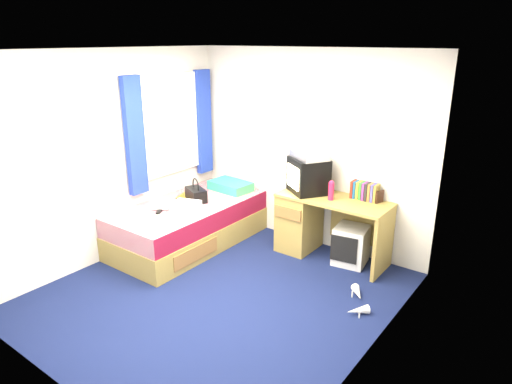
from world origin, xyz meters
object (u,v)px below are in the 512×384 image
Objects in this scene: crt_tv at (308,175)px; picture_frame at (380,197)px; bed at (189,224)px; remote_control at (159,211)px; colour_swatch_fan at (158,218)px; magazine at (188,196)px; water_bottle at (160,207)px; storage_cube at (351,245)px; towel at (186,206)px; white_heels at (358,301)px; aerosol_can at (325,188)px; vcr at (309,155)px; desk at (312,220)px; handbag at (196,194)px; pink_water_bottle at (331,191)px; pillow at (230,186)px.

crt_tv is 0.86m from picture_frame.
remote_control is at bearing -99.81° from bed.
magazine is at bearing 110.18° from colour_swatch_fan.
colour_swatch_fan is (0.19, -0.20, -0.03)m from water_bottle.
storage_cube is at bearing 21.48° from bed.
towel is at bearing -135.03° from picture_frame.
white_heels is at bearing -1.96° from crt_tv.
aerosol_can is at bearing 18.35° from magazine.
desk is at bearing 28.73° from vcr.
vcr is 0.93m from picture_frame.
storage_cube is 1.15m from vcr.
vcr is at bearing 170.79° from storage_cube.
desk is 5.91× the size of colour_swatch_fan.
handbag is 0.56m from remote_control.
magazine is 0.62m from remote_control.
desk is 0.52m from pink_water_bottle.
aerosol_can is 1.66m from towel.
storage_cube is 2.25× the size of water_bottle.
white_heels is (0.46, -0.78, -0.18)m from storage_cube.
pink_water_bottle is 1.91m from magazine.
bed is 6.54× the size of towel.
towel is (-1.21, -0.91, 0.18)m from desk.
pink_water_bottle is at bearing 29.46° from towel.
colour_swatch_fan is (-1.28, -1.30, 0.14)m from desk.
storage_cube is 2.24m from colour_swatch_fan.
aerosol_can reaches higher than desk.
aerosol_can is 1.08× the size of remote_control.
crt_tv reaches higher than aerosol_can.
remote_control is at bearing -108.21° from vcr.
picture_frame is 1.24m from white_heels.
bed is 0.39m from towel.
storage_cube is at bearing 0.41° from pillow.
magazine is (-1.82, -0.46, -0.30)m from pink_water_bottle.
handbag is at bearing 77.20° from water_bottle.
water_bottle is (-2.21, -1.26, -0.24)m from picture_frame.
magazine is at bearing 132.55° from towel.
crt_tv is 1.29× the size of vcr.
picture_frame is 2.56m from water_bottle.
pillow is 3.45× the size of remote_control.
water_bottle reaches higher than colour_swatch_fan.
remote_control is (-1.43, -1.14, 0.14)m from desk.
pillow reaches higher than magazine.
pillow is 1.06× the size of white_heels.
desk is at bearing 4.94° from remote_control.
water_bottle is at bearing -172.42° from white_heels.
pink_water_bottle is 2.03m from water_bottle.
crt_tv reaches higher than water_bottle.
white_heels is at bearing -25.00° from remote_control.
white_heels is (0.23, -0.94, -0.78)m from picture_frame.
storage_cube is 1.23× the size of handbag.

